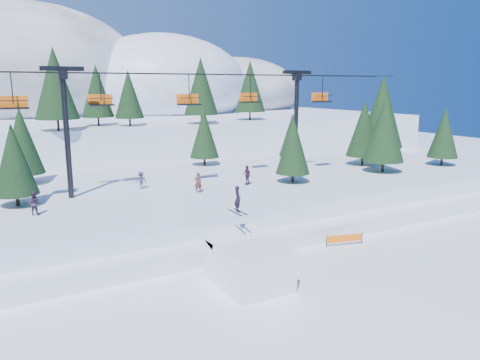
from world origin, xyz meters
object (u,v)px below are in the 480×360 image
jump_kicker (249,263)px  chairlift (183,109)px  banner_far (351,223)px  banner_near (344,238)px

jump_kicker → chairlift: 18.62m
chairlift → banner_far: size_ratio=17.29×
chairlift → banner_near: (6.44, -14.19, -8.78)m
jump_kicker → banner_far: 13.50m
jump_kicker → banner_far: jump_kicker is taller
chairlift → banner_far: 17.28m
banner_far → jump_kicker: bearing=-157.7°
banner_far → chairlift: bearing=129.8°
jump_kicker → banner_far: (12.47, 5.11, -0.77)m
chairlift → banner_near: size_ratio=16.60×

